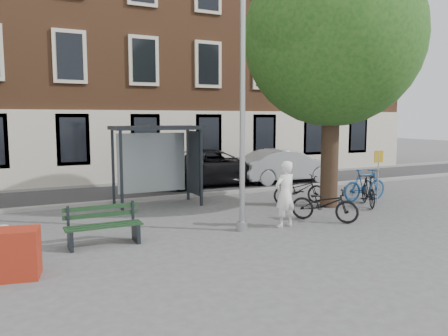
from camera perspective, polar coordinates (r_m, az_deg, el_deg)
The scene contains 19 objects.
ground at distance 11.32m, azimuth 2.36°, elevation -8.17°, with size 90.00×90.00×0.00m, color #4C4C4F.
road at distance 17.67m, azimuth -8.40°, elevation -2.86°, with size 40.00×4.00×0.01m, color #28282B.
curb_near at distance 15.79m, azimuth -6.23°, elevation -3.75°, with size 40.00×0.25×0.12m, color gray.
curb_far at distance 19.55m, azimuth -10.16°, elevation -1.82°, with size 40.00×0.25×0.12m, color gray.
building_row at distance 23.59m, azimuth -13.25°, elevation 16.46°, with size 30.00×8.00×14.00m, color brown.
lamppost at distance 10.94m, azimuth 2.43°, elevation 6.07°, with size 0.28×0.35×6.11m.
tree_right at distance 14.61m, azimuth 14.41°, elevation 17.17°, with size 5.76×5.60×8.20m.
bus_shelter at distance 14.52m, azimuth -7.41°, elevation 2.72°, with size 2.85×1.45×2.62m.
painter at distance 11.61m, azimuth 7.98°, elevation -3.40°, with size 0.64×0.42×1.76m, color white.
bench at distance 10.35m, azimuth -15.48°, elevation -7.50°, with size 1.71×0.58×0.88m.
bike_a at distance 14.92m, azimuth 9.82°, elevation -2.79°, with size 0.63×1.82×0.96m, color black.
bike_b at distance 15.99m, azimuth 17.93°, elevation -2.09°, with size 0.52×1.86×1.12m, color navy.
bike_c at distance 12.52m, azimuth 12.99°, elevation -4.58°, with size 0.65×1.87×0.98m, color black.
bike_d at distance 15.07m, azimuth 18.34°, elevation -2.81°, with size 0.48×1.69×1.02m, color black.
car_dark at distance 18.86m, azimuth -1.21°, elevation 0.14°, with size 2.55×5.52×1.53m, color black.
car_silver at distance 19.78m, azimuth 8.07°, elevation 0.31°, with size 1.57×4.51×1.49m, color #93969A.
red_stand at distance 8.82m, azimuth -25.90°, elevation -10.07°, with size 0.90×0.60×0.90m, color maroon.
bucket_b at distance 11.58m, azimuth -26.96°, elevation -7.63°, with size 0.28×0.28×0.36m, color silver.
notice_sign at distance 15.58m, azimuth 19.51°, elevation 0.26°, with size 0.30×0.12×1.78m.
Camera 1 is at (-5.16, -9.65, 2.87)m, focal length 35.00 mm.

